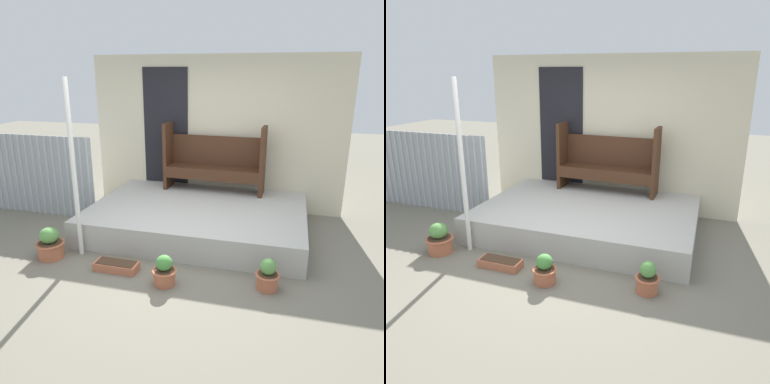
{
  "view_description": "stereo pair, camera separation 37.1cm",
  "coord_description": "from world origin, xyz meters",
  "views": [
    {
      "loc": [
        1.33,
        -4.04,
        2.31
      ],
      "look_at": [
        0.14,
        0.39,
        0.84
      ],
      "focal_mm": 35.0,
      "sensor_mm": 36.0,
      "label": 1
    },
    {
      "loc": [
        1.69,
        -3.93,
        2.31
      ],
      "look_at": [
        0.14,
        0.39,
        0.84
      ],
      "focal_mm": 35.0,
      "sensor_mm": 36.0,
      "label": 2
    }
  ],
  "objects": [
    {
      "name": "support_post",
      "position": [
        -1.27,
        -0.07,
        1.13
      ],
      "size": [
        0.06,
        0.06,
        2.26
      ],
      "color": "white",
      "rests_on": "ground_plane"
    },
    {
      "name": "fence_corrugated",
      "position": [
        -2.96,
        1.11,
        0.67
      ],
      "size": [
        2.5,
        0.05,
        1.34
      ],
      "color": "#9EA3A8",
      "rests_on": "ground_plane"
    },
    {
      "name": "flower_pot_middle",
      "position": [
        0.05,
        -0.5,
        0.16
      ],
      "size": [
        0.29,
        0.29,
        0.36
      ],
      "color": "#B26042",
      "rests_on": "ground_plane"
    },
    {
      "name": "flower_pot_left",
      "position": [
        -1.59,
        -0.27,
        0.18
      ],
      "size": [
        0.36,
        0.36,
        0.42
      ],
      "color": "#B26042",
      "rests_on": "ground_plane"
    },
    {
      "name": "flower_pot_right",
      "position": [
        1.19,
        -0.3,
        0.16
      ],
      "size": [
        0.27,
        0.27,
        0.37
      ],
      "color": "#B26042",
      "rests_on": "ground_plane"
    },
    {
      "name": "ground_plane",
      "position": [
        0.0,
        0.0,
        0.0
      ],
      "size": [
        24.0,
        24.0,
        0.0
      ],
      "primitive_type": "plane",
      "color": "#706B5B"
    },
    {
      "name": "bench",
      "position": [
        0.1,
        1.96,
        0.92
      ],
      "size": [
        1.68,
        0.45,
        1.12
      ],
      "rotation": [
        0.0,
        0.0,
        -0.03
      ],
      "color": "#422616",
      "rests_on": "porch_slab"
    },
    {
      "name": "planter_box_rect",
      "position": [
        -0.62,
        -0.36,
        0.05
      ],
      "size": [
        0.54,
        0.21,
        0.11
      ],
      "color": "#B76647",
      "rests_on": "ground_plane"
    },
    {
      "name": "porch_slab",
      "position": [
        0.04,
        1.11,
        0.19
      ],
      "size": [
        3.16,
        2.22,
        0.39
      ],
      "color": "#B2AFA8",
      "rests_on": "ground_plane"
    },
    {
      "name": "house_wall",
      "position": [
        -0.0,
        2.25,
        1.3
      ],
      "size": [
        4.36,
        0.08,
        2.6
      ],
      "color": "beige",
      "rests_on": "ground_plane"
    }
  ]
}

